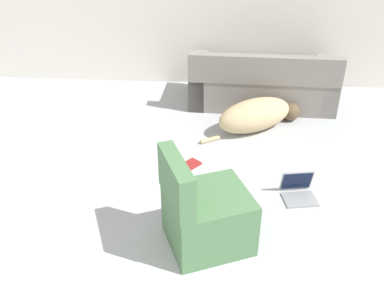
# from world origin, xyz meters

# --- Properties ---
(couch) EXTENTS (1.89, 0.91, 0.77)m
(couch) POSITION_xyz_m (1.28, 4.04, 0.26)
(couch) COLOR gray
(couch) RESTS_ON ground_plane
(dog) EXTENTS (1.24, 0.87, 0.39)m
(dog) POSITION_xyz_m (1.19, 3.29, 0.19)
(dog) COLOR tan
(dog) RESTS_ON ground_plane
(laptop_open) EXTENTS (0.34, 0.34, 0.23)m
(laptop_open) POSITION_xyz_m (1.50, 2.01, 0.08)
(laptop_open) COLOR gray
(laptop_open) RESTS_ON ground_plane
(book_red) EXTENTS (0.22, 0.22, 0.02)m
(book_red) POSITION_xyz_m (0.48, 2.45, 0.01)
(book_red) COLOR maroon
(book_red) RESTS_ON ground_plane
(side_chair) EXTENTS (0.80, 0.76, 0.83)m
(side_chair) POSITION_xyz_m (0.66, 1.32, 0.29)
(side_chair) COLOR #4C754C
(side_chair) RESTS_ON ground_plane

